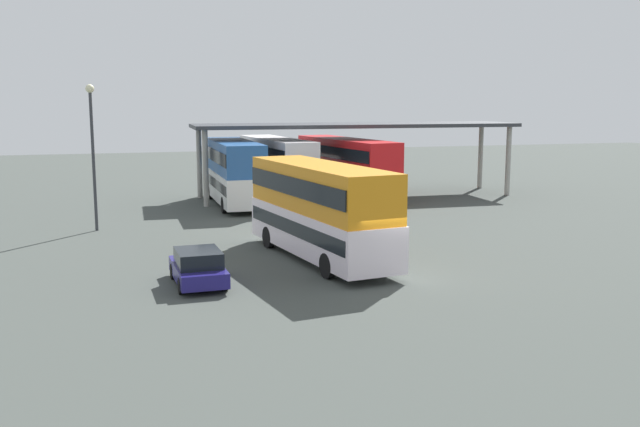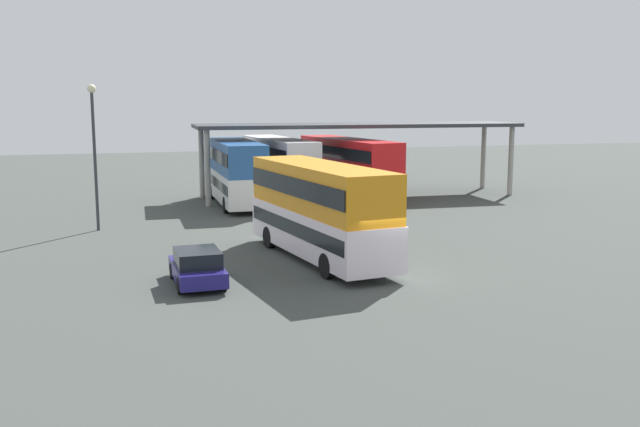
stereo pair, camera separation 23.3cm
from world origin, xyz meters
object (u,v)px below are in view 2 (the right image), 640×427
(parked_hatchback, at_px, (197,267))
(double_decker_near_canopy, at_px, (236,170))
(double_decker_far_right, at_px, (348,166))
(lamppost_tall, at_px, (94,139))
(double_decker_main, at_px, (320,208))
(double_decker_mid_row, at_px, (279,165))

(parked_hatchback, distance_m, double_decker_near_canopy, 20.36)
(parked_hatchback, height_order, double_decker_near_canopy, double_decker_near_canopy)
(parked_hatchback, bearing_deg, double_decker_near_canopy, -15.42)
(double_decker_far_right, distance_m, lamppost_tall, 18.69)
(double_decker_main, bearing_deg, lamppost_tall, 35.09)
(parked_hatchback, xyz_separation_m, lamppost_tall, (-3.78, 12.68, 4.13))
(double_decker_mid_row, height_order, lamppost_tall, lamppost_tall)
(parked_hatchback, height_order, double_decker_mid_row, double_decker_mid_row)
(double_decker_main, bearing_deg, parked_hatchback, 108.70)
(double_decker_main, relative_size, double_decker_near_canopy, 1.02)
(double_decker_far_right, bearing_deg, double_decker_mid_row, 58.24)
(lamppost_tall, bearing_deg, parked_hatchback, -73.41)
(double_decker_main, relative_size, double_decker_far_right, 0.89)
(double_decker_near_canopy, bearing_deg, double_decker_mid_row, -48.78)
(double_decker_main, relative_size, lamppost_tall, 1.38)
(double_decker_far_right, xyz_separation_m, lamppost_tall, (-16.61, -8.21, 2.53))
(double_decker_main, distance_m, double_decker_far_right, 19.43)
(parked_hatchback, height_order, double_decker_far_right, double_decker_far_right)
(double_decker_far_right, bearing_deg, parked_hatchback, 140.13)
(double_decker_near_canopy, xyz_separation_m, double_decker_mid_row, (3.59, 3.11, -0.02))
(double_decker_mid_row, bearing_deg, lamppost_tall, 125.26)
(double_decker_main, height_order, double_decker_far_right, double_decker_far_right)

